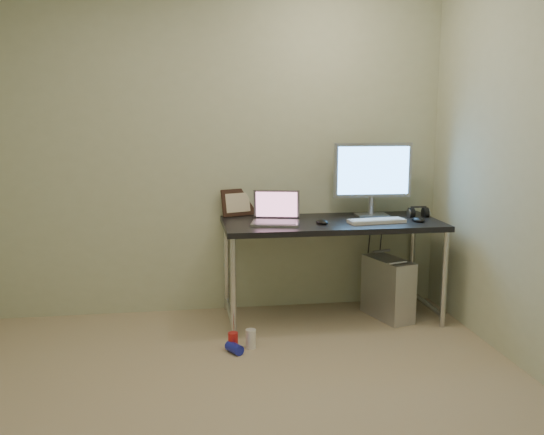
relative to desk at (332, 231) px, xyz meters
The scene contains 17 objects.
floor 1.75m from the desk, 120.26° to the right, with size 3.50×3.50×0.00m, color tan.
wall_back 1.06m from the desk, 156.74° to the left, with size 3.50×0.02×2.50m, color beige.
desk is the anchor object (origin of this frame).
tower_computer 0.62m from the desk, ahead, with size 0.31×0.48×0.49m.
cable_a 0.56m from the desk, 38.27° to the left, with size 0.01×0.01×0.70m, color black.
cable_b 0.62m from the desk, 30.79° to the left, with size 0.01×0.01×0.72m, color black.
can_red 1.12m from the desk, 146.47° to the right, with size 0.07×0.07×0.12m, color red.
can_white 1.03m from the desk, 143.04° to the right, with size 0.07×0.07×0.13m, color white.
can_blue 1.16m from the desk, 143.69° to the right, with size 0.07×0.07×0.12m, color #1C23B1.
laptop 0.44m from the desk, behind, with size 0.39×0.34×0.23m.
monitor 0.56m from the desk, 23.00° to the left, with size 0.60×0.18×0.56m.
keyboard 0.34m from the desk, 20.67° to the right, with size 0.41×0.14×0.03m, color silver.
mouse_right 0.64m from the desk, 11.05° to the right, with size 0.08×0.12×0.04m, color black.
mouse_left 0.17m from the desk, 134.34° to the right, with size 0.08×0.12×0.04m, color black.
headphones 0.71m from the desk, ahead, with size 0.15×0.09×0.10m.
picture_frame 0.76m from the desk, 153.96° to the left, with size 0.26×0.03×0.21m, color black.
webcam 0.51m from the desk, 148.60° to the left, with size 0.04×0.03×0.11m.
Camera 1 is at (-0.28, -2.89, 1.55)m, focal length 40.00 mm.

